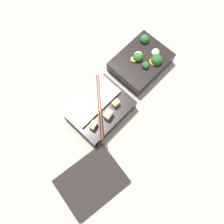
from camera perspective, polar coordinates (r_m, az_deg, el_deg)
The scene contains 4 objects.
ground_plane at distance 0.80m, azimuth 3.30°, elevation 5.45°, with size 3.00×3.00×0.00m, color gray.
bento_tray_vegetable at distance 0.83m, azimuth 7.73°, elevation 12.93°, with size 0.20×0.16×0.08m.
bento_tray_rice at distance 0.74m, azimuth -3.36°, elevation 0.83°, with size 0.20×0.18×0.08m.
bento_lid at distance 0.73m, azimuth -5.38°, elevation -17.56°, with size 0.20×0.15×0.01m, color black.
Camera 1 is at (0.26, 0.19, 0.73)m, focal length 35.00 mm.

